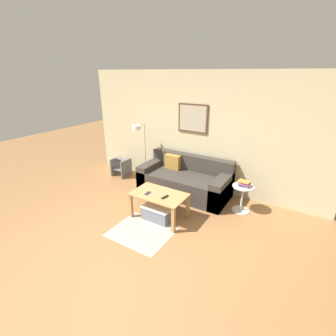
{
  "coord_description": "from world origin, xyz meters",
  "views": [
    {
      "loc": [
        2.2,
        -1.9,
        2.5
      ],
      "look_at": [
        0.02,
        1.65,
        0.85
      ],
      "focal_mm": 26.0,
      "sensor_mm": 36.0,
      "label": 1
    }
  ],
  "objects_px": {
    "remote_control": "(165,197)",
    "cell_phone": "(148,193)",
    "couch": "(185,181)",
    "book_stack": "(244,183)",
    "coffee_table": "(159,198)",
    "floor_lamp": "(140,141)",
    "step_stool": "(121,167)",
    "side_table": "(242,196)",
    "storage_bin": "(159,212)"
  },
  "relations": [
    {
      "from": "remote_control",
      "to": "cell_phone",
      "type": "relative_size",
      "value": 1.07
    },
    {
      "from": "couch",
      "to": "remote_control",
      "type": "relative_size",
      "value": 12.91
    },
    {
      "from": "book_stack",
      "to": "remote_control",
      "type": "relative_size",
      "value": 1.57
    },
    {
      "from": "coffee_table",
      "to": "floor_lamp",
      "type": "bearing_deg",
      "value": 138.45
    },
    {
      "from": "floor_lamp",
      "to": "book_stack",
      "type": "xyz_separation_m",
      "value": [
        2.48,
        -0.1,
        -0.44
      ]
    },
    {
      "from": "cell_phone",
      "to": "step_stool",
      "type": "bearing_deg",
      "value": 139.69
    },
    {
      "from": "floor_lamp",
      "to": "step_stool",
      "type": "distance_m",
      "value": 1.02
    },
    {
      "from": "coffee_table",
      "to": "remote_control",
      "type": "relative_size",
      "value": 6.48
    },
    {
      "from": "side_table",
      "to": "floor_lamp",
      "type": "bearing_deg",
      "value": 177.52
    },
    {
      "from": "storage_bin",
      "to": "cell_phone",
      "type": "bearing_deg",
      "value": -162.42
    },
    {
      "from": "coffee_table",
      "to": "book_stack",
      "type": "relative_size",
      "value": 4.12
    },
    {
      "from": "book_stack",
      "to": "step_stool",
      "type": "height_order",
      "value": "book_stack"
    },
    {
      "from": "storage_bin",
      "to": "remote_control",
      "type": "relative_size",
      "value": 3.59
    },
    {
      "from": "side_table",
      "to": "book_stack",
      "type": "height_order",
      "value": "book_stack"
    },
    {
      "from": "couch",
      "to": "floor_lamp",
      "type": "xyz_separation_m",
      "value": [
        -1.2,
        0.01,
        0.73
      ]
    },
    {
      "from": "storage_bin",
      "to": "book_stack",
      "type": "xyz_separation_m",
      "value": [
        1.21,
        1.05,
        0.45
      ]
    },
    {
      "from": "side_table",
      "to": "cell_phone",
      "type": "height_order",
      "value": "side_table"
    },
    {
      "from": "storage_bin",
      "to": "floor_lamp",
      "type": "bearing_deg",
      "value": 137.85
    },
    {
      "from": "couch",
      "to": "coffee_table",
      "type": "relative_size",
      "value": 1.99
    },
    {
      "from": "storage_bin",
      "to": "side_table",
      "type": "bearing_deg",
      "value": 40.95
    },
    {
      "from": "coffee_table",
      "to": "book_stack",
      "type": "height_order",
      "value": "book_stack"
    },
    {
      "from": "side_table",
      "to": "cell_phone",
      "type": "relative_size",
      "value": 3.75
    },
    {
      "from": "floor_lamp",
      "to": "step_stool",
      "type": "relative_size",
      "value": 3.12
    },
    {
      "from": "coffee_table",
      "to": "cell_phone",
      "type": "xyz_separation_m",
      "value": [
        -0.18,
        -0.09,
        0.09
      ]
    },
    {
      "from": "couch",
      "to": "side_table",
      "type": "relative_size",
      "value": 3.68
    },
    {
      "from": "coffee_table",
      "to": "storage_bin",
      "type": "bearing_deg",
      "value": -73.27
    },
    {
      "from": "floor_lamp",
      "to": "cell_phone",
      "type": "xyz_separation_m",
      "value": [
        1.08,
        -1.21,
        -0.53
      ]
    },
    {
      "from": "coffee_table",
      "to": "side_table",
      "type": "distance_m",
      "value": 1.58
    },
    {
      "from": "remote_control",
      "to": "couch",
      "type": "bearing_deg",
      "value": 111.82
    },
    {
      "from": "coffee_table",
      "to": "book_stack",
      "type": "distance_m",
      "value": 1.6
    },
    {
      "from": "step_stool",
      "to": "cell_phone",
      "type": "bearing_deg",
      "value": -35.01
    },
    {
      "from": "side_table",
      "to": "book_stack",
      "type": "relative_size",
      "value": 2.23
    },
    {
      "from": "step_stool",
      "to": "floor_lamp",
      "type": "bearing_deg",
      "value": -0.13
    },
    {
      "from": "coffee_table",
      "to": "storage_bin",
      "type": "xyz_separation_m",
      "value": [
        0.01,
        -0.03,
        -0.26
      ]
    },
    {
      "from": "couch",
      "to": "step_stool",
      "type": "xyz_separation_m",
      "value": [
        -1.85,
        0.01,
        -0.05
      ]
    },
    {
      "from": "book_stack",
      "to": "couch",
      "type": "bearing_deg",
      "value": 175.98
    },
    {
      "from": "couch",
      "to": "remote_control",
      "type": "bearing_deg",
      "value": -78.95
    },
    {
      "from": "remote_control",
      "to": "step_stool",
      "type": "xyz_separation_m",
      "value": [
        -2.08,
        1.18,
        -0.25
      ]
    },
    {
      "from": "remote_control",
      "to": "cell_phone",
      "type": "xyz_separation_m",
      "value": [
        -0.34,
        -0.03,
        -0.01
      ]
    },
    {
      "from": "coffee_table",
      "to": "step_stool",
      "type": "distance_m",
      "value": 2.22
    },
    {
      "from": "floor_lamp",
      "to": "couch",
      "type": "bearing_deg",
      "value": -0.58
    },
    {
      "from": "storage_bin",
      "to": "cell_phone",
      "type": "xyz_separation_m",
      "value": [
        -0.19,
        -0.06,
        0.36
      ]
    },
    {
      "from": "coffee_table",
      "to": "side_table",
      "type": "bearing_deg",
      "value": 39.81
    },
    {
      "from": "storage_bin",
      "to": "side_table",
      "type": "height_order",
      "value": "side_table"
    },
    {
      "from": "coffee_table",
      "to": "storage_bin",
      "type": "height_order",
      "value": "coffee_table"
    },
    {
      "from": "side_table",
      "to": "cell_phone",
      "type": "distance_m",
      "value": 1.79
    },
    {
      "from": "cell_phone",
      "to": "side_table",
      "type": "bearing_deg",
      "value": 33.08
    },
    {
      "from": "couch",
      "to": "book_stack",
      "type": "bearing_deg",
      "value": -4.02
    },
    {
      "from": "cell_phone",
      "to": "step_stool",
      "type": "relative_size",
      "value": 0.31
    },
    {
      "from": "coffee_table",
      "to": "side_table",
      "type": "relative_size",
      "value": 1.85
    }
  ]
}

